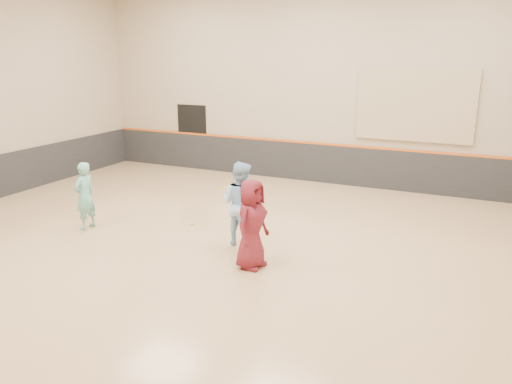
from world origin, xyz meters
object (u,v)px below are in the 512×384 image
at_px(girl, 85,196).
at_px(instructor, 241,204).
at_px(spare_racket, 224,187).
at_px(young_man, 252,224).

bearing_deg(girl, instructor, 100.64).
relative_size(instructor, spare_racket, 2.51).
distance_m(instructor, young_man, 1.21).
relative_size(girl, young_man, 0.91).
height_order(instructor, young_man, instructor).
bearing_deg(girl, young_man, 86.40).
xyz_separation_m(instructor, spare_racket, (-2.45, 3.81, -0.86)).
distance_m(girl, young_man, 4.39).
distance_m(instructor, spare_racket, 4.61).
bearing_deg(instructor, spare_racket, -49.76).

